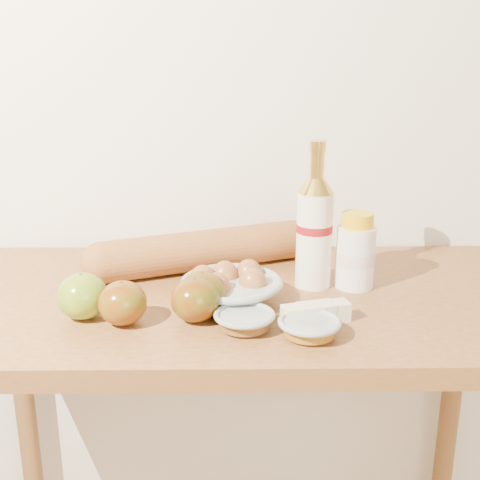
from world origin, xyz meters
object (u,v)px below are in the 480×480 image
table (240,349)px  cream_bottle (355,253)px  bourbon_bottle (314,229)px  egg_bowl (231,287)px  baguette (203,250)px

table → cream_bottle: bearing=8.7°
table → bourbon_bottle: bourbon_bottle is taller
table → egg_bowl: (-0.02, -0.03, 0.15)m
cream_bottle → egg_bowl: size_ratio=0.61×
egg_bowl → baguette: 0.19m
bourbon_bottle → egg_bowl: size_ratio=1.17×
bourbon_bottle → cream_bottle: size_ratio=1.91×
cream_bottle → baguette: size_ratio=0.30×
table → egg_bowl: 0.16m
table → cream_bottle: (0.23, 0.04, 0.20)m
bourbon_bottle → egg_bowl: bourbon_bottle is taller
table → cream_bottle: size_ratio=7.77×
bourbon_bottle → egg_bowl: bearing=-151.4°
bourbon_bottle → baguette: bourbon_bottle is taller
table → baguette: bearing=119.0°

